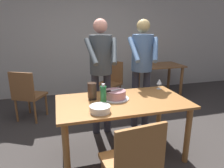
{
  "coord_description": "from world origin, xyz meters",
  "views": [
    {
      "loc": [
        -0.73,
        -2.16,
        1.62
      ],
      "look_at": [
        -0.07,
        0.23,
        0.9
      ],
      "focal_mm": 32.15,
      "sensor_mm": 36.0,
      "label": 1
    }
  ],
  "objects_px": {
    "background_chair_1": "(28,94)",
    "person_cutting_cake": "(101,65)",
    "plate_stack": "(100,109)",
    "person_standing_beside": "(142,63)",
    "main_dining_table": "(122,109)",
    "cake_on_platter": "(115,95)",
    "background_table": "(160,71)",
    "wine_glass_near": "(159,82)",
    "background_chair_0": "(111,81)",
    "chair_near_side": "(133,163)",
    "hurricane_lamp": "(92,91)",
    "cake_knife": "(110,91)",
    "water_bottle": "(103,95)"
  },
  "relations": [
    {
      "from": "background_chair_1",
      "to": "person_cutting_cake",
      "type": "bearing_deg",
      "value": -33.58
    },
    {
      "from": "plate_stack",
      "to": "person_standing_beside",
      "type": "height_order",
      "value": "person_standing_beside"
    },
    {
      "from": "main_dining_table",
      "to": "cake_on_platter",
      "type": "distance_m",
      "value": 0.19
    },
    {
      "from": "cake_on_platter",
      "to": "main_dining_table",
      "type": "bearing_deg",
      "value": -48.4
    },
    {
      "from": "main_dining_table",
      "to": "cake_on_platter",
      "type": "xyz_separation_m",
      "value": [
        -0.07,
        0.08,
        0.16
      ]
    },
    {
      "from": "plate_stack",
      "to": "background_table",
      "type": "xyz_separation_m",
      "value": [
        1.96,
        2.3,
        -0.21
      ]
    },
    {
      "from": "wine_glass_near",
      "to": "background_chair_0",
      "type": "relative_size",
      "value": 0.16
    },
    {
      "from": "chair_near_side",
      "to": "background_chair_1",
      "type": "bearing_deg",
      "value": 116.48
    },
    {
      "from": "hurricane_lamp",
      "to": "cake_knife",
      "type": "bearing_deg",
      "value": -20.77
    },
    {
      "from": "cake_on_platter",
      "to": "water_bottle",
      "type": "bearing_deg",
      "value": -141.06
    },
    {
      "from": "person_standing_beside",
      "to": "background_chair_1",
      "type": "height_order",
      "value": "person_standing_beside"
    },
    {
      "from": "cake_knife",
      "to": "wine_glass_near",
      "type": "relative_size",
      "value": 1.84
    },
    {
      "from": "person_standing_beside",
      "to": "background_chair_0",
      "type": "bearing_deg",
      "value": 98.66
    },
    {
      "from": "plate_stack",
      "to": "chair_near_side",
      "type": "xyz_separation_m",
      "value": [
        0.16,
        -0.54,
        -0.29
      ]
    },
    {
      "from": "cake_knife",
      "to": "person_standing_beside",
      "type": "relative_size",
      "value": 0.15
    },
    {
      "from": "person_cutting_cake",
      "to": "background_chair_1",
      "type": "relative_size",
      "value": 1.91
    },
    {
      "from": "main_dining_table",
      "to": "background_chair_0",
      "type": "height_order",
      "value": "background_chair_0"
    },
    {
      "from": "background_table",
      "to": "background_chair_0",
      "type": "distance_m",
      "value": 1.29
    },
    {
      "from": "cake_on_platter",
      "to": "person_cutting_cake",
      "type": "xyz_separation_m",
      "value": [
        -0.05,
        0.56,
        0.27
      ]
    },
    {
      "from": "cake_knife",
      "to": "plate_stack",
      "type": "height_order",
      "value": "cake_knife"
    },
    {
      "from": "background_table",
      "to": "hurricane_lamp",
      "type": "bearing_deg",
      "value": -135.94
    },
    {
      "from": "cake_on_platter",
      "to": "hurricane_lamp",
      "type": "xyz_separation_m",
      "value": [
        -0.28,
        0.06,
        0.06
      ]
    },
    {
      "from": "wine_glass_near",
      "to": "water_bottle",
      "type": "height_order",
      "value": "water_bottle"
    },
    {
      "from": "person_cutting_cake",
      "to": "person_standing_beside",
      "type": "height_order",
      "value": "same"
    },
    {
      "from": "person_standing_beside",
      "to": "background_chair_1",
      "type": "distance_m",
      "value": 2.02
    },
    {
      "from": "person_standing_beside",
      "to": "background_table",
      "type": "distance_m",
      "value": 1.83
    },
    {
      "from": "cake_knife",
      "to": "chair_near_side",
      "type": "relative_size",
      "value": 0.29
    },
    {
      "from": "chair_near_side",
      "to": "background_chair_0",
      "type": "relative_size",
      "value": 1.0
    },
    {
      "from": "cake_on_platter",
      "to": "person_standing_beside",
      "type": "bearing_deg",
      "value": 44.28
    },
    {
      "from": "main_dining_table",
      "to": "chair_near_side",
      "type": "xyz_separation_m",
      "value": [
        -0.17,
        -0.8,
        -0.15
      ]
    },
    {
      "from": "cake_knife",
      "to": "plate_stack",
      "type": "xyz_separation_m",
      "value": [
        -0.2,
        -0.32,
        -0.08
      ]
    },
    {
      "from": "plate_stack",
      "to": "wine_glass_near",
      "type": "xyz_separation_m",
      "value": [
        0.99,
        0.56,
        0.07
      ]
    },
    {
      "from": "plate_stack",
      "to": "person_cutting_cake",
      "type": "height_order",
      "value": "person_cutting_cake"
    },
    {
      "from": "person_cutting_cake",
      "to": "person_standing_beside",
      "type": "relative_size",
      "value": 1.0
    },
    {
      "from": "wine_glass_near",
      "to": "person_standing_beside",
      "type": "xyz_separation_m",
      "value": [
        -0.12,
        0.36,
        0.22
      ]
    },
    {
      "from": "cake_on_platter",
      "to": "plate_stack",
      "type": "distance_m",
      "value": 0.43
    },
    {
      "from": "water_bottle",
      "to": "background_chair_0",
      "type": "xyz_separation_m",
      "value": [
        0.61,
        1.92,
        -0.37
      ]
    },
    {
      "from": "person_cutting_cake",
      "to": "chair_near_side",
      "type": "relative_size",
      "value": 1.91
    },
    {
      "from": "water_bottle",
      "to": "plate_stack",
      "type": "bearing_deg",
      "value": -113.27
    },
    {
      "from": "wine_glass_near",
      "to": "hurricane_lamp",
      "type": "height_order",
      "value": "hurricane_lamp"
    },
    {
      "from": "wine_glass_near",
      "to": "water_bottle",
      "type": "relative_size",
      "value": 0.58
    },
    {
      "from": "hurricane_lamp",
      "to": "background_chair_1",
      "type": "relative_size",
      "value": 0.23
    },
    {
      "from": "water_bottle",
      "to": "background_table",
      "type": "bearing_deg",
      "value": 48.37
    },
    {
      "from": "main_dining_table",
      "to": "hurricane_lamp",
      "type": "height_order",
      "value": "hurricane_lamp"
    },
    {
      "from": "wine_glass_near",
      "to": "water_bottle",
      "type": "xyz_separation_m",
      "value": [
        -0.91,
        -0.38,
        0.01
      ]
    },
    {
      "from": "cake_on_platter",
      "to": "background_table",
      "type": "distance_m",
      "value": 2.6
    },
    {
      "from": "person_cutting_cake",
      "to": "cake_knife",
      "type": "bearing_deg",
      "value": -91.61
    },
    {
      "from": "plate_stack",
      "to": "person_cutting_cake",
      "type": "relative_size",
      "value": 0.13
    },
    {
      "from": "cake_knife",
      "to": "water_bottle",
      "type": "bearing_deg",
      "value": -132.1
    },
    {
      "from": "wine_glass_near",
      "to": "water_bottle",
      "type": "bearing_deg",
      "value": -157.4
    }
  ]
}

